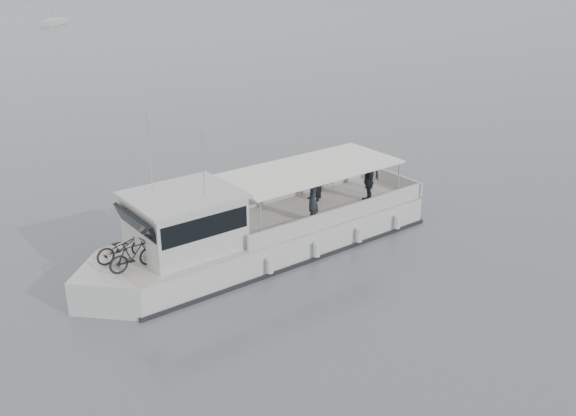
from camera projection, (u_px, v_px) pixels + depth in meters
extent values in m
plane|color=#565F66|center=(230.00, 301.00, 20.46)|extent=(1400.00, 1400.00, 0.00)
cube|color=silver|center=(275.00, 238.00, 23.82)|extent=(12.62, 7.70, 1.33)
cube|color=silver|center=(119.00, 287.00, 20.37)|extent=(3.08, 3.08, 1.33)
cube|color=beige|center=(275.00, 221.00, 23.56)|extent=(12.62, 7.70, 0.06)
cube|color=black|center=(275.00, 248.00, 23.97)|extent=(12.86, 7.89, 0.18)
cube|color=silver|center=(289.00, 191.00, 25.65)|extent=(7.63, 3.20, 0.61)
cube|color=silver|center=(341.00, 215.00, 23.32)|extent=(7.63, 3.20, 0.61)
cube|color=silver|center=(392.00, 180.00, 26.87)|extent=(1.34, 3.07, 0.61)
cube|color=silver|center=(185.00, 222.00, 21.15)|extent=(4.08, 3.80, 1.84)
cube|color=black|center=(140.00, 230.00, 20.20)|extent=(1.50, 2.59, 1.19)
cube|color=black|center=(184.00, 214.00, 21.03)|extent=(3.91, 3.76, 0.72)
cube|color=silver|center=(183.00, 195.00, 20.78)|extent=(4.35, 4.07, 0.10)
cube|color=white|center=(310.00, 169.00, 23.85)|extent=(7.61, 5.49, 0.08)
cylinder|color=silver|center=(260.00, 223.00, 21.27)|extent=(0.08, 0.08, 1.69)
cylinder|color=silver|center=(215.00, 198.00, 23.38)|extent=(0.08, 0.08, 1.69)
cylinder|color=silver|center=(398.00, 183.00, 24.95)|extent=(0.08, 0.08, 1.69)
cylinder|color=silver|center=(349.00, 164.00, 27.06)|extent=(0.08, 0.08, 1.69)
cylinder|color=silver|center=(149.00, 152.00, 20.61)|extent=(0.04, 0.04, 2.66)
cylinder|color=silver|center=(203.00, 165.00, 20.06)|extent=(0.04, 0.04, 2.25)
cylinder|color=silver|center=(270.00, 266.00, 21.60)|extent=(0.32, 0.32, 0.51)
cylinder|color=silver|center=(317.00, 250.00, 22.75)|extent=(0.32, 0.32, 0.51)
cylinder|color=silver|center=(359.00, 235.00, 23.90)|extent=(0.32, 0.32, 0.51)
cylinder|color=silver|center=(397.00, 222.00, 25.05)|extent=(0.32, 0.32, 0.51)
imported|color=black|center=(122.00, 247.00, 20.47)|extent=(1.86, 1.23, 0.92)
imported|color=black|center=(133.00, 255.00, 19.86)|extent=(1.67, 1.04, 0.97)
imported|color=#21252D|center=(313.00, 201.00, 23.13)|extent=(0.57, 0.72, 1.72)
imported|color=#21252D|center=(314.00, 180.00, 25.15)|extent=(0.98, 1.05, 1.72)
imported|color=#21252D|center=(368.00, 181.00, 25.09)|extent=(0.58, 1.06, 1.72)
imported|color=#21252D|center=(369.00, 169.00, 26.42)|extent=(1.04, 1.28, 1.72)
cube|color=silver|center=(54.00, 22.00, 93.90)|extent=(3.72, 5.58, 0.75)
cube|color=silver|center=(54.00, 20.00, 93.78)|extent=(2.12, 2.31, 0.45)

